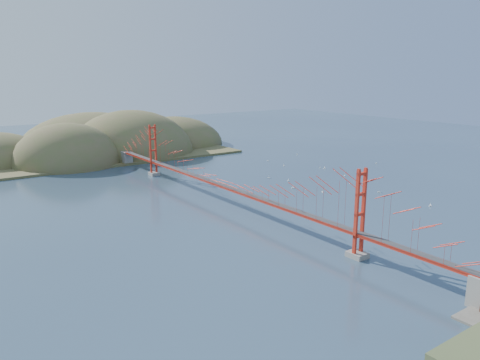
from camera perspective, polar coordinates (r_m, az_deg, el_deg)
ground at (r=84.00m, az=-1.61°, el=-3.02°), size 320.00×320.00×0.00m
bridge at (r=82.48m, az=-1.71°, el=1.69°), size 2.20×94.40×12.00m
far_headlands at (r=145.39m, az=-16.15°, el=3.34°), size 84.00×58.00×25.00m
sailboat_6 at (r=96.29m, az=16.58°, el=-1.38°), size 0.68×0.68×0.73m
sailboat_14 at (r=93.95m, az=10.04°, el=-1.39°), size 0.55×0.56×0.63m
sailboat_16 at (r=96.26m, az=6.47°, el=-0.91°), size 0.65×0.65×0.71m
sailboat_11 at (r=126.56m, az=16.29°, el=2.01°), size 0.54×0.54×0.56m
sailboat_4 at (r=109.71m, az=12.64°, el=0.57°), size 0.55×0.55×0.59m
sailboat_3 at (r=102.56m, az=5.92°, el=-0.04°), size 0.50×0.42×0.59m
sailboat_1 at (r=104.99m, az=3.55°, el=0.33°), size 0.67×0.67×0.74m
sailboat_5 at (r=104.17m, az=14.15°, el=-0.16°), size 0.51×0.53×0.60m
sailboat_17 at (r=116.72m, az=10.26°, el=1.43°), size 0.64×0.64×0.70m
sailboat_8 at (r=135.59m, az=6.98°, el=3.15°), size 0.50×0.50×0.57m
sailboat_2 at (r=89.46m, az=22.19°, el=-2.91°), size 0.56×0.54×0.63m
sailboat_7 at (r=119.07m, az=5.38°, el=1.81°), size 0.52×0.46×0.59m
sailboat_15 at (r=125.15m, az=3.43°, el=2.39°), size 0.57×0.57×0.61m
sailboat_9 at (r=117.39m, az=9.71°, el=1.51°), size 0.54×0.54×0.56m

